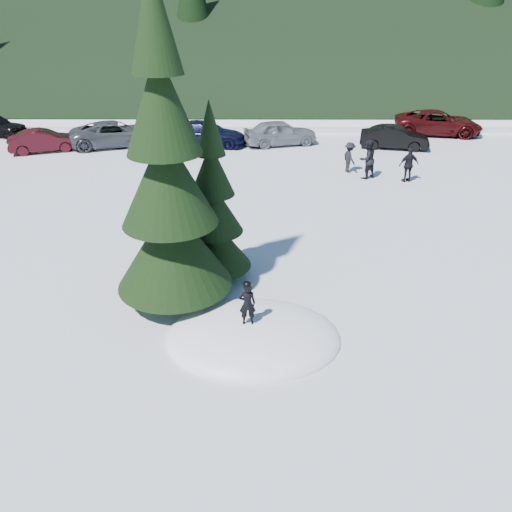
{
  "coord_description": "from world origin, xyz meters",
  "views": [
    {
      "loc": [
        0.12,
        -10.35,
        7.66
      ],
      "look_at": [
        0.05,
        2.44,
        1.1
      ],
      "focal_mm": 35.0,
      "sensor_mm": 36.0,
      "label": 1
    }
  ],
  "objects_px": {
    "spruce_short": "(213,214)",
    "adult_1": "(409,165)",
    "adult_2": "(349,157)",
    "spruce_tall": "(168,190)",
    "car_4": "(280,133)",
    "child_skier": "(247,304)",
    "car_1": "(44,141)",
    "car_6": "(438,123)",
    "car_2": "(115,134)",
    "adult_0": "(367,159)",
    "car_5": "(394,137)",
    "car_3": "(206,134)"
  },
  "relations": [
    {
      "from": "car_2",
      "to": "car_6",
      "type": "xyz_separation_m",
      "value": [
        19.83,
        2.92,
        0.03
      ]
    },
    {
      "from": "spruce_short",
      "to": "adult_2",
      "type": "distance_m",
      "value": 12.23
    },
    {
      "from": "car_4",
      "to": "car_3",
      "type": "bearing_deg",
      "value": 75.65
    },
    {
      "from": "adult_2",
      "to": "car_2",
      "type": "relative_size",
      "value": 0.29
    },
    {
      "from": "child_skier",
      "to": "adult_2",
      "type": "bearing_deg",
      "value": -113.55
    },
    {
      "from": "spruce_short",
      "to": "adult_0",
      "type": "distance_m",
      "value": 11.75
    },
    {
      "from": "spruce_short",
      "to": "car_6",
      "type": "distance_m",
      "value": 22.59
    },
    {
      "from": "adult_1",
      "to": "car_1",
      "type": "distance_m",
      "value": 19.86
    },
    {
      "from": "child_skier",
      "to": "car_6",
      "type": "height_order",
      "value": "child_skier"
    },
    {
      "from": "adult_0",
      "to": "car_2",
      "type": "bearing_deg",
      "value": -54.29
    },
    {
      "from": "car_2",
      "to": "car_3",
      "type": "distance_m",
      "value": 5.31
    },
    {
      "from": "spruce_tall",
      "to": "spruce_short",
      "type": "xyz_separation_m",
      "value": [
        1.0,
        1.4,
        -1.22
      ]
    },
    {
      "from": "child_skier",
      "to": "adult_0",
      "type": "distance_m",
      "value": 14.05
    },
    {
      "from": "car_1",
      "to": "car_3",
      "type": "relative_size",
      "value": 0.8
    },
    {
      "from": "adult_0",
      "to": "adult_2",
      "type": "bearing_deg",
      "value": -85.09
    },
    {
      "from": "adult_2",
      "to": "car_5",
      "type": "distance_m",
      "value": 5.63
    },
    {
      "from": "car_2",
      "to": "car_1",
      "type": "bearing_deg",
      "value": 90.93
    },
    {
      "from": "spruce_tall",
      "to": "child_skier",
      "type": "relative_size",
      "value": 7.58
    },
    {
      "from": "spruce_tall",
      "to": "adult_1",
      "type": "distance_m",
      "value": 14.36
    },
    {
      "from": "child_skier",
      "to": "adult_1",
      "type": "bearing_deg",
      "value": -125.06
    },
    {
      "from": "car_4",
      "to": "car_6",
      "type": "bearing_deg",
      "value": -91.04
    },
    {
      "from": "spruce_tall",
      "to": "child_skier",
      "type": "height_order",
      "value": "spruce_tall"
    },
    {
      "from": "car_5",
      "to": "child_skier",
      "type": "bearing_deg",
      "value": 168.24
    },
    {
      "from": "spruce_short",
      "to": "car_6",
      "type": "xyz_separation_m",
      "value": [
        12.75,
        18.6,
        -1.36
      ]
    },
    {
      "from": "adult_0",
      "to": "car_6",
      "type": "relative_size",
      "value": 0.35
    },
    {
      "from": "spruce_short",
      "to": "adult_2",
      "type": "height_order",
      "value": "spruce_short"
    },
    {
      "from": "car_2",
      "to": "adult_1",
      "type": "bearing_deg",
      "value": -130.85
    },
    {
      "from": "car_3",
      "to": "car_4",
      "type": "height_order",
      "value": "car_4"
    },
    {
      "from": "adult_1",
      "to": "car_4",
      "type": "height_order",
      "value": "adult_1"
    },
    {
      "from": "spruce_tall",
      "to": "adult_0",
      "type": "bearing_deg",
      "value": 55.97
    },
    {
      "from": "car_3",
      "to": "car_5",
      "type": "xyz_separation_m",
      "value": [
        10.95,
        -0.63,
        -0.05
      ]
    },
    {
      "from": "spruce_tall",
      "to": "child_skier",
      "type": "bearing_deg",
      "value": -41.72
    },
    {
      "from": "car_5",
      "to": "spruce_tall",
      "type": "bearing_deg",
      "value": 160.51
    },
    {
      "from": "car_1",
      "to": "adult_0",
      "type": "bearing_deg",
      "value": -125.95
    },
    {
      "from": "spruce_short",
      "to": "adult_2",
      "type": "relative_size",
      "value": 3.59
    },
    {
      "from": "spruce_tall",
      "to": "car_4",
      "type": "height_order",
      "value": "spruce_tall"
    },
    {
      "from": "car_1",
      "to": "car_2",
      "type": "xyz_separation_m",
      "value": [
        3.72,
        1.28,
        0.09
      ]
    },
    {
      "from": "car_3",
      "to": "car_6",
      "type": "height_order",
      "value": "car_6"
    },
    {
      "from": "car_1",
      "to": "child_skier",
      "type": "bearing_deg",
      "value": -166.9
    },
    {
      "from": "child_skier",
      "to": "adult_0",
      "type": "bearing_deg",
      "value": -117.42
    },
    {
      "from": "adult_0",
      "to": "adult_1",
      "type": "bearing_deg",
      "value": 133.72
    },
    {
      "from": "spruce_tall",
      "to": "car_1",
      "type": "height_order",
      "value": "spruce_tall"
    },
    {
      "from": "child_skier",
      "to": "car_1",
      "type": "xyz_separation_m",
      "value": [
        -11.85,
        17.63,
        -0.42
      ]
    },
    {
      "from": "car_5",
      "to": "car_6",
      "type": "relative_size",
      "value": 0.72
    },
    {
      "from": "adult_0",
      "to": "car_2",
      "type": "xyz_separation_m",
      "value": [
        -13.58,
        5.96,
        -0.21
      ]
    },
    {
      "from": "spruce_short",
      "to": "adult_1",
      "type": "relative_size",
      "value": 3.26
    },
    {
      "from": "spruce_short",
      "to": "car_3",
      "type": "distance_m",
      "value": 16.0
    },
    {
      "from": "adult_1",
      "to": "car_3",
      "type": "xyz_separation_m",
      "value": [
        -10.14,
        6.64,
        -0.13
      ]
    },
    {
      "from": "car_5",
      "to": "spruce_short",
      "type": "bearing_deg",
      "value": 160.9
    },
    {
      "from": "car_2",
      "to": "car_5",
      "type": "bearing_deg",
      "value": -109.76
    }
  ]
}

